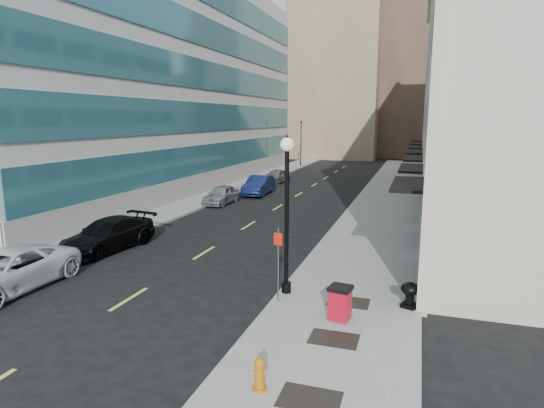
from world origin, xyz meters
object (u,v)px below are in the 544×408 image
Objects in this scene: car_silver_sedan at (221,195)px; car_black_pickup at (108,235)px; sign_post at (278,256)px; car_blue_sedan at (259,185)px; car_grey_sedan at (276,176)px; car_white_van at (5,271)px; urn_planter at (410,292)px; trash_bin at (340,302)px; fire_hydrant at (259,373)px; lamppost at (287,202)px; traffic_signal at (301,124)px.

car_black_pickup is at bearing -90.35° from car_silver_sedan.
car_black_pickup is 2.00× the size of sign_post.
car_grey_sedan is (-0.69, 7.05, -0.09)m from car_blue_sedan.
car_grey_sedan is (0.83, 24.86, -0.06)m from car_black_pickup.
urn_planter is at bearing 10.83° from car_white_van.
sign_post reaches higher than trash_bin.
urn_planter is (2.06, 1.67, -0.07)m from trash_bin.
fire_hydrant is at bearing -31.48° from car_black_pickup.
sign_post is 4.57m from urn_planter.
car_silver_sedan reaches higher than trash_bin.
lamppost is (-2.24, 1.67, 2.77)m from trash_bin.
sign_post is (9.80, -17.00, 1.13)m from car_silver_sedan.
fire_hydrant is at bearing -70.11° from sign_post.
traffic_signal is at bearing 115.32° from trash_bin.
car_white_van is 1.06× the size of car_black_pickup.
fire_hydrant is (10.29, -33.90, -0.15)m from car_grey_sedan.
lamppost is 1.96m from sign_post.
car_grey_sedan is (1.61, -16.10, -5.01)m from traffic_signal.
trash_bin is 2.66m from urn_planter.
traffic_signal reaches higher than car_blue_sedan.
lamppost reaches higher than fire_hydrant.
car_grey_sedan is at bearing 115.80° from urn_planter.
car_grey_sedan reaches higher than urn_planter.
car_white_van is at bearing -89.14° from traffic_signal.
lamppost is (10.02, -3.03, 2.74)m from car_black_pickup.
car_blue_sedan is 24.46m from urn_planter.
car_grey_sedan is at bearing 115.10° from sign_post.
car_blue_sedan reaches higher than car_grey_sedan.
car_grey_sedan is (0.61, 11.90, 0.00)m from car_silver_sedan.
fire_hydrant is (11.20, -3.23, -0.22)m from car_white_van.
car_silver_sedan is at bearing 89.03° from car_white_van.
lamppost is (9.80, -15.99, 2.81)m from car_silver_sedan.
trash_bin is 2.58m from sign_post.
car_blue_sedan is at bearing 118.72° from sign_post.
trash_bin is at bearing -36.76° from lamppost.
traffic_signal is at bearing 92.67° from car_silver_sedan.
car_blue_sedan reaches higher than car_white_van.
traffic_signal is 46.45m from sign_post.
urn_planter is at bearing 0.00° from lamppost.
lamppost reaches higher than car_grey_sedan.
sign_post is (0.00, -1.01, -1.68)m from lamppost.
trash_bin is (1.14, 4.33, 0.18)m from fire_hydrant.
fire_hydrant is at bearing -76.61° from traffic_signal.
traffic_signal is at bearing 98.72° from car_black_pickup.
lamppost is at bearing -63.83° from car_grey_sedan.
sign_post is at bearing -59.43° from car_silver_sedan.
trash_bin is at bearing -55.11° from car_silver_sedan.
car_silver_sedan is 24.55m from fire_hydrant.
car_white_van reaches higher than car_silver_sedan.
car_white_van is 1.35× the size of car_grey_sedan.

